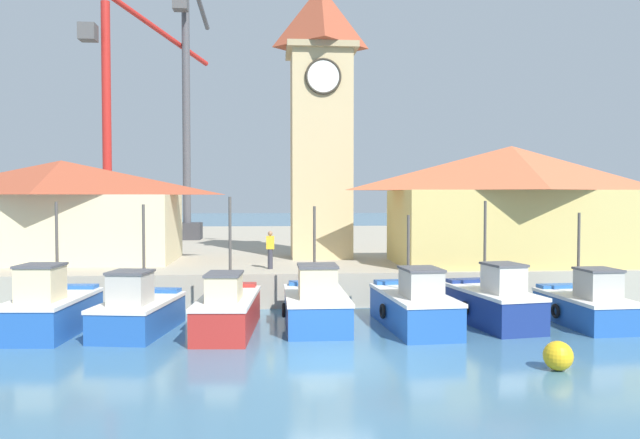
{
  "coord_description": "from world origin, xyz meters",
  "views": [
    {
      "loc": [
        -1.71,
        -16.82,
        4.5
      ],
      "look_at": [
        0.42,
        9.95,
        3.5
      ],
      "focal_mm": 35.0,
      "sensor_mm": 36.0,
      "label": 1
    }
  ],
  "objects_px": {
    "clock_tower": "(321,113)",
    "port_crane_near": "(112,148)",
    "fishing_boat_left_inner": "(228,310)",
    "fishing_boat_center": "(414,306)",
    "port_crane_far": "(187,133)",
    "fishing_boat_mid_right": "(493,303)",
    "dock_worker_near_tower": "(270,249)",
    "fishing_boat_mid_left": "(316,305)",
    "fishing_boat_far_left": "(50,309)",
    "warehouse_left": "(62,210)",
    "fishing_boat_left_outer": "(138,311)",
    "fishing_boat_right_inner": "(587,305)",
    "warehouse_right": "(511,204)",
    "mooring_buoy": "(558,356)"
  },
  "relations": [
    {
      "from": "fishing_boat_mid_right",
      "to": "clock_tower",
      "type": "bearing_deg",
      "value": 116.41
    },
    {
      "from": "fishing_boat_far_left",
      "to": "fishing_boat_left_outer",
      "type": "relative_size",
      "value": 1.03
    },
    {
      "from": "clock_tower",
      "to": "warehouse_left",
      "type": "bearing_deg",
      "value": -174.16
    },
    {
      "from": "dock_worker_near_tower",
      "to": "fishing_boat_left_inner",
      "type": "bearing_deg",
      "value": -103.46
    },
    {
      "from": "fishing_boat_left_inner",
      "to": "dock_worker_near_tower",
      "type": "xyz_separation_m",
      "value": [
        1.41,
        5.9,
        1.51
      ]
    },
    {
      "from": "fishing_boat_left_outer",
      "to": "dock_worker_near_tower",
      "type": "distance_m",
      "value": 7.42
    },
    {
      "from": "clock_tower",
      "to": "fishing_boat_left_outer",
      "type": "bearing_deg",
      "value": -122.68
    },
    {
      "from": "fishing_boat_far_left",
      "to": "dock_worker_near_tower",
      "type": "height_order",
      "value": "fishing_boat_far_left"
    },
    {
      "from": "fishing_boat_center",
      "to": "clock_tower",
      "type": "bearing_deg",
      "value": 102.21
    },
    {
      "from": "fishing_boat_right_inner",
      "to": "dock_worker_near_tower",
      "type": "height_order",
      "value": "fishing_boat_right_inner"
    },
    {
      "from": "clock_tower",
      "to": "fishing_boat_right_inner",
      "type": "bearing_deg",
      "value": -51.63
    },
    {
      "from": "fishing_boat_center",
      "to": "port_crane_far",
      "type": "relative_size",
      "value": 0.25
    },
    {
      "from": "fishing_boat_left_outer",
      "to": "clock_tower",
      "type": "bearing_deg",
      "value": 57.32
    },
    {
      "from": "warehouse_left",
      "to": "mooring_buoy",
      "type": "xyz_separation_m",
      "value": [
        17.24,
        -14.9,
        -3.47
      ]
    },
    {
      "from": "fishing_boat_center",
      "to": "port_crane_far",
      "type": "xyz_separation_m",
      "value": [
        -10.83,
        24.67,
        8.29
      ]
    },
    {
      "from": "fishing_boat_far_left",
      "to": "port_crane_far",
      "type": "xyz_separation_m",
      "value": [
        1.25,
        24.57,
        8.25
      ]
    },
    {
      "from": "fishing_boat_left_inner",
      "to": "port_crane_near",
      "type": "bearing_deg",
      "value": 113.41
    },
    {
      "from": "dock_worker_near_tower",
      "to": "port_crane_far",
      "type": "bearing_deg",
      "value": 107.47
    },
    {
      "from": "fishing_boat_mid_right",
      "to": "clock_tower",
      "type": "distance_m",
      "value": 14.11
    },
    {
      "from": "fishing_boat_center",
      "to": "fishing_boat_mid_right",
      "type": "bearing_deg",
      "value": 5.56
    },
    {
      "from": "clock_tower",
      "to": "dock_worker_near_tower",
      "type": "bearing_deg",
      "value": -117.36
    },
    {
      "from": "fishing_boat_left_outer",
      "to": "fishing_boat_mid_right",
      "type": "relative_size",
      "value": 0.94
    },
    {
      "from": "warehouse_right",
      "to": "port_crane_far",
      "type": "xyz_separation_m",
      "value": [
        -16.98,
        17.68,
        4.87
      ]
    },
    {
      "from": "fishing_boat_left_inner",
      "to": "mooring_buoy",
      "type": "relative_size",
      "value": 6.63
    },
    {
      "from": "fishing_boat_center",
      "to": "port_crane_far",
      "type": "height_order",
      "value": "port_crane_far"
    },
    {
      "from": "fishing_boat_far_left",
      "to": "fishing_boat_left_inner",
      "type": "bearing_deg",
      "value": -2.12
    },
    {
      "from": "port_crane_near",
      "to": "mooring_buoy",
      "type": "distance_m",
      "value": 31.27
    },
    {
      "from": "fishing_boat_far_left",
      "to": "fishing_boat_mid_left",
      "type": "distance_m",
      "value": 8.78
    },
    {
      "from": "warehouse_left",
      "to": "warehouse_right",
      "type": "xyz_separation_m",
      "value": [
        20.86,
        -2.49,
        0.32
      ]
    },
    {
      "from": "fishing_boat_far_left",
      "to": "warehouse_left",
      "type": "xyz_separation_m",
      "value": [
        -2.63,
        9.38,
        3.06
      ]
    },
    {
      "from": "fishing_boat_left_outer",
      "to": "clock_tower",
      "type": "relative_size",
      "value": 0.28
    },
    {
      "from": "fishing_boat_left_inner",
      "to": "fishing_boat_mid_right",
      "type": "height_order",
      "value": "fishing_boat_left_inner"
    },
    {
      "from": "clock_tower",
      "to": "mooring_buoy",
      "type": "height_order",
      "value": "clock_tower"
    },
    {
      "from": "warehouse_left",
      "to": "fishing_boat_far_left",
      "type": "bearing_deg",
      "value": -74.36
    },
    {
      "from": "fishing_boat_right_inner",
      "to": "warehouse_right",
      "type": "xyz_separation_m",
      "value": [
        -0.01,
        6.96,
        3.48
      ]
    },
    {
      "from": "fishing_boat_right_inner",
      "to": "mooring_buoy",
      "type": "xyz_separation_m",
      "value": [
        -3.63,
        -5.45,
        -0.31
      ]
    },
    {
      "from": "fishing_boat_far_left",
      "to": "fishing_boat_left_outer",
      "type": "height_order",
      "value": "fishing_boat_far_left"
    },
    {
      "from": "clock_tower",
      "to": "port_crane_far",
      "type": "xyz_separation_m",
      "value": [
        -8.51,
        13.93,
        0.34
      ]
    },
    {
      "from": "fishing_boat_left_inner",
      "to": "fishing_boat_mid_right",
      "type": "relative_size",
      "value": 1.09
    },
    {
      "from": "fishing_boat_far_left",
      "to": "warehouse_right",
      "type": "relative_size",
      "value": 0.41
    },
    {
      "from": "fishing_boat_far_left",
      "to": "fishing_boat_center",
      "type": "relative_size",
      "value": 0.87
    },
    {
      "from": "port_crane_near",
      "to": "fishing_boat_right_inner",
      "type": "bearing_deg",
      "value": -42.96
    },
    {
      "from": "fishing_boat_left_inner",
      "to": "fishing_boat_mid_left",
      "type": "relative_size",
      "value": 1.05
    },
    {
      "from": "warehouse_right",
      "to": "mooring_buoy",
      "type": "relative_size",
      "value": 14.32
    },
    {
      "from": "port_crane_near",
      "to": "dock_worker_near_tower",
      "type": "bearing_deg",
      "value": -54.22
    },
    {
      "from": "port_crane_near",
      "to": "dock_worker_near_tower",
      "type": "relative_size",
      "value": 9.83
    },
    {
      "from": "clock_tower",
      "to": "port_crane_near",
      "type": "height_order",
      "value": "port_crane_near"
    },
    {
      "from": "fishing_boat_far_left",
      "to": "fishing_boat_right_inner",
      "type": "relative_size",
      "value": 1.04
    },
    {
      "from": "fishing_boat_mid_left",
      "to": "fishing_boat_left_inner",
      "type": "bearing_deg",
      "value": -167.0
    },
    {
      "from": "fishing_boat_center",
      "to": "port_crane_near",
      "type": "relative_size",
      "value": 0.32
    }
  ]
}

